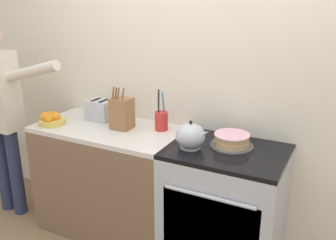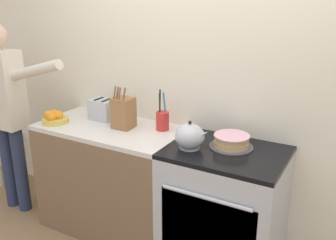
{
  "view_description": "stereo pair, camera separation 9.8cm",
  "coord_description": "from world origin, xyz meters",
  "px_view_note": "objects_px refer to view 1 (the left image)",
  "views": [
    {
      "loc": [
        0.97,
        -1.9,
        1.88
      ],
      "look_at": [
        -0.14,
        0.27,
        1.05
      ],
      "focal_mm": 40.0,
      "sensor_mm": 36.0,
      "label": 1
    },
    {
      "loc": [
        1.06,
        -1.86,
        1.88
      ],
      "look_at": [
        -0.14,
        0.27,
        1.05
      ],
      "focal_mm": 40.0,
      "sensor_mm": 36.0,
      "label": 2
    }
  ],
  "objects_px": {
    "tea_kettle": "(191,136)",
    "fruit_bowl": "(51,119)",
    "toaster": "(100,110)",
    "layer_cake": "(232,141)",
    "utensil_crock": "(161,120)",
    "knife_block": "(122,113)",
    "stove_range": "(224,209)",
    "person_baker": "(0,106)"
  },
  "relations": [
    {
      "from": "utensil_crock",
      "to": "person_baker",
      "type": "bearing_deg",
      "value": -166.43
    },
    {
      "from": "toaster",
      "to": "person_baker",
      "type": "bearing_deg",
      "value": -158.68
    },
    {
      "from": "layer_cake",
      "to": "utensil_crock",
      "type": "bearing_deg",
      "value": 173.02
    },
    {
      "from": "toaster",
      "to": "person_baker",
      "type": "height_order",
      "value": "person_baker"
    },
    {
      "from": "stove_range",
      "to": "tea_kettle",
      "type": "bearing_deg",
      "value": -161.76
    },
    {
      "from": "layer_cake",
      "to": "tea_kettle",
      "type": "height_order",
      "value": "tea_kettle"
    },
    {
      "from": "utensil_crock",
      "to": "stove_range",
      "type": "bearing_deg",
      "value": -13.92
    },
    {
      "from": "tea_kettle",
      "to": "toaster",
      "type": "relative_size",
      "value": 1.15
    },
    {
      "from": "stove_range",
      "to": "layer_cake",
      "type": "bearing_deg",
      "value": 83.95
    },
    {
      "from": "utensil_crock",
      "to": "toaster",
      "type": "bearing_deg",
      "value": -178.38
    },
    {
      "from": "knife_block",
      "to": "utensil_crock",
      "type": "distance_m",
      "value": 0.3
    },
    {
      "from": "tea_kettle",
      "to": "fruit_bowl",
      "type": "xyz_separation_m",
      "value": [
        -1.17,
        -0.06,
        -0.04
      ]
    },
    {
      "from": "fruit_bowl",
      "to": "tea_kettle",
      "type": "bearing_deg",
      "value": 3.07
    },
    {
      "from": "stove_range",
      "to": "toaster",
      "type": "xyz_separation_m",
      "value": [
        -1.12,
        0.12,
        0.53
      ]
    },
    {
      "from": "stove_range",
      "to": "utensil_crock",
      "type": "distance_m",
      "value": 0.79
    },
    {
      "from": "utensil_crock",
      "to": "person_baker",
      "type": "distance_m",
      "value": 1.38
    },
    {
      "from": "utensil_crock",
      "to": "fruit_bowl",
      "type": "bearing_deg",
      "value": -161.53
    },
    {
      "from": "stove_range",
      "to": "knife_block",
      "type": "height_order",
      "value": "knife_block"
    },
    {
      "from": "knife_block",
      "to": "layer_cake",
      "type": "bearing_deg",
      "value": 2.3
    },
    {
      "from": "stove_range",
      "to": "person_baker",
      "type": "xyz_separation_m",
      "value": [
        -1.91,
        -0.18,
        0.54
      ]
    },
    {
      "from": "knife_block",
      "to": "toaster",
      "type": "bearing_deg",
      "value": 161.85
    },
    {
      "from": "layer_cake",
      "to": "utensil_crock",
      "type": "distance_m",
      "value": 0.58
    },
    {
      "from": "toaster",
      "to": "stove_range",
      "type": "bearing_deg",
      "value": -6.36
    },
    {
      "from": "toaster",
      "to": "person_baker",
      "type": "distance_m",
      "value": 0.85
    },
    {
      "from": "stove_range",
      "to": "knife_block",
      "type": "distance_m",
      "value": 1.02
    },
    {
      "from": "tea_kettle",
      "to": "toaster",
      "type": "xyz_separation_m",
      "value": [
        -0.89,
        0.2,
        -0.0
      ]
    },
    {
      "from": "stove_range",
      "to": "utensil_crock",
      "type": "xyz_separation_m",
      "value": [
        -0.57,
        0.14,
        0.53
      ]
    },
    {
      "from": "toaster",
      "to": "fruit_bowl",
      "type": "bearing_deg",
      "value": -136.9
    },
    {
      "from": "utensil_crock",
      "to": "person_baker",
      "type": "xyz_separation_m",
      "value": [
        -1.34,
        -0.32,
        0.01
      ]
    },
    {
      "from": "person_baker",
      "to": "utensil_crock",
      "type": "bearing_deg",
      "value": 8.3
    },
    {
      "from": "person_baker",
      "to": "tea_kettle",
      "type": "bearing_deg",
      "value": -1.57
    },
    {
      "from": "utensil_crock",
      "to": "fruit_bowl",
      "type": "relative_size",
      "value": 1.51
    },
    {
      "from": "fruit_bowl",
      "to": "person_baker",
      "type": "distance_m",
      "value": 0.51
    },
    {
      "from": "knife_block",
      "to": "fruit_bowl",
      "type": "height_order",
      "value": "knife_block"
    },
    {
      "from": "stove_range",
      "to": "layer_cake",
      "type": "distance_m",
      "value": 0.5
    },
    {
      "from": "fruit_bowl",
      "to": "toaster",
      "type": "xyz_separation_m",
      "value": [
        0.28,
        0.26,
        0.04
      ]
    },
    {
      "from": "utensil_crock",
      "to": "person_baker",
      "type": "height_order",
      "value": "person_baker"
    },
    {
      "from": "toaster",
      "to": "utensil_crock",
      "type": "bearing_deg",
      "value": 1.62
    },
    {
      "from": "tea_kettle",
      "to": "utensil_crock",
      "type": "bearing_deg",
      "value": 147.31
    },
    {
      "from": "layer_cake",
      "to": "utensil_crock",
      "type": "relative_size",
      "value": 0.95
    },
    {
      "from": "fruit_bowl",
      "to": "knife_block",
      "type": "bearing_deg",
      "value": 17.49
    },
    {
      "from": "tea_kettle",
      "to": "layer_cake",
      "type": "bearing_deg",
      "value": 31.59
    }
  ]
}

